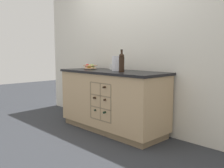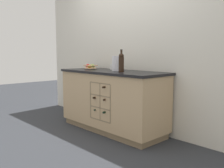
{
  "view_description": "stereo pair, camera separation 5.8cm",
  "coord_description": "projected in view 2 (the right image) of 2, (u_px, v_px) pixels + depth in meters",
  "views": [
    {
      "loc": [
        2.7,
        -2.59,
        1.17
      ],
      "look_at": [
        0.0,
        0.0,
        0.71
      ],
      "focal_mm": 40.0,
      "sensor_mm": 36.0,
      "label": 1
    },
    {
      "loc": [
        2.74,
        -2.55,
        1.17
      ],
      "look_at": [
        0.0,
        0.0,
        0.71
      ],
      "focal_mm": 40.0,
      "sensor_mm": 36.0,
      "label": 2
    }
  ],
  "objects": [
    {
      "name": "white_pitcher",
      "position": [
        116.0,
        63.0,
        3.74
      ],
      "size": [
        0.19,
        0.12,
        0.22
      ],
      "color": "white",
      "rests_on": "kitchen_island"
    },
    {
      "name": "ground_plane",
      "position": [
        112.0,
        130.0,
        3.86
      ],
      "size": [
        14.0,
        14.0,
        0.0
      ],
      "primitive_type": "plane",
      "color": "#2D3035"
    },
    {
      "name": "kitchen_island",
      "position": [
        112.0,
        100.0,
        3.8
      ],
      "size": [
        1.78,
        0.7,
        0.92
      ],
      "color": "#8B7354",
      "rests_on": "ground_plane"
    },
    {
      "name": "back_wall",
      "position": [
        130.0,
        47.0,
        3.96
      ],
      "size": [
        4.4,
        0.06,
        2.55
      ],
      "primitive_type": "cube",
      "color": "silver",
      "rests_on": "ground_plane"
    },
    {
      "name": "ceramic_mug",
      "position": [
        113.0,
        67.0,
        4.02
      ],
      "size": [
        0.12,
        0.08,
        0.09
      ],
      "color": "white",
      "rests_on": "kitchen_island"
    },
    {
      "name": "standing_wine_bottle",
      "position": [
        121.0,
        62.0,
        3.45
      ],
      "size": [
        0.08,
        0.08,
        0.31
      ],
      "color": "black",
      "rests_on": "kitchen_island"
    },
    {
      "name": "fruit_bowl",
      "position": [
        91.0,
        66.0,
        4.16
      ],
      "size": [
        0.24,
        0.24,
        0.08
      ],
      "color": "tan",
      "rests_on": "kitchen_island"
    }
  ]
}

